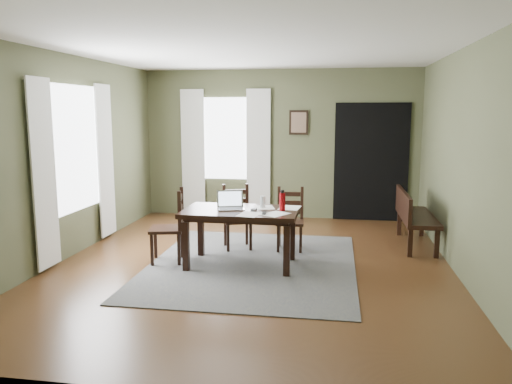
% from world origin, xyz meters
% --- Properties ---
extents(ground, '(5.00, 6.00, 0.01)m').
position_xyz_m(ground, '(0.00, 0.00, -0.01)').
color(ground, '#492C16').
extents(room_shell, '(5.02, 6.02, 2.71)m').
position_xyz_m(room_shell, '(0.00, 0.00, 1.80)').
color(room_shell, '#4C5135').
rests_on(room_shell, ground).
extents(rug, '(2.60, 3.20, 0.01)m').
position_xyz_m(rug, '(0.00, 0.00, 0.01)').
color(rug, '#454545').
rests_on(rug, ground).
extents(dining_table, '(1.44, 0.87, 0.72)m').
position_xyz_m(dining_table, '(-0.14, -0.05, 0.64)').
color(dining_table, black).
rests_on(dining_table, rug).
extents(chair_end, '(0.50, 0.50, 0.96)m').
position_xyz_m(chair_end, '(-1.07, -0.05, 0.47)').
color(chair_end, black).
rests_on(chair_end, rug).
extents(chair_back_left, '(0.50, 0.50, 0.90)m').
position_xyz_m(chair_back_left, '(-0.35, 0.77, 0.44)').
color(chair_back_left, black).
rests_on(chair_back_left, rug).
extents(chair_back_right, '(0.41, 0.41, 0.88)m').
position_xyz_m(chair_back_right, '(0.41, 0.81, 0.43)').
color(chair_back_right, black).
rests_on(chair_back_right, rug).
extents(bench, '(0.46, 1.42, 0.80)m').
position_xyz_m(bench, '(2.15, 1.30, 0.48)').
color(bench, black).
rests_on(bench, ground).
extents(laptop, '(0.40, 0.35, 0.23)m').
position_xyz_m(laptop, '(-0.28, -0.01, 0.79)').
color(laptop, '#B7B7BC').
rests_on(laptop, dining_table).
extents(computer_mouse, '(0.07, 0.11, 0.03)m').
position_xyz_m(computer_mouse, '(0.04, -0.12, 0.74)').
color(computer_mouse, '#3F3F42').
rests_on(computer_mouse, dining_table).
extents(tv_remote, '(0.06, 0.16, 0.02)m').
position_xyz_m(tv_remote, '(0.19, -0.25, 0.74)').
color(tv_remote, black).
rests_on(tv_remote, dining_table).
extents(drinking_glass, '(0.07, 0.07, 0.15)m').
position_xyz_m(drinking_glass, '(0.11, 0.12, 0.80)').
color(drinking_glass, silver).
rests_on(drinking_glass, dining_table).
extents(water_bottle, '(0.10, 0.10, 0.26)m').
position_xyz_m(water_bottle, '(0.38, -0.02, 0.85)').
color(water_bottle, '#9B0B11').
rests_on(water_bottle, dining_table).
extents(paper_b, '(0.38, 0.40, 0.00)m').
position_xyz_m(paper_b, '(0.32, -0.26, 0.73)').
color(paper_b, white).
rests_on(paper_b, dining_table).
extents(paper_c, '(0.30, 0.34, 0.00)m').
position_xyz_m(paper_c, '(0.14, 0.13, 0.73)').
color(paper_c, white).
rests_on(paper_c, dining_table).
extents(paper_d, '(0.29, 0.36, 0.00)m').
position_xyz_m(paper_d, '(0.46, 0.16, 0.73)').
color(paper_d, white).
rests_on(paper_d, dining_table).
extents(paper_e, '(0.29, 0.35, 0.00)m').
position_xyz_m(paper_e, '(0.02, -0.33, 0.73)').
color(paper_e, white).
rests_on(paper_e, dining_table).
extents(window_left, '(0.01, 1.30, 1.70)m').
position_xyz_m(window_left, '(-2.47, 0.20, 1.45)').
color(window_left, white).
rests_on(window_left, ground).
extents(window_back, '(1.00, 0.01, 1.50)m').
position_xyz_m(window_back, '(-1.00, 2.97, 1.45)').
color(window_back, white).
rests_on(window_back, ground).
extents(curtain_left_near, '(0.03, 0.48, 2.30)m').
position_xyz_m(curtain_left_near, '(-2.44, -0.62, 1.20)').
color(curtain_left_near, silver).
rests_on(curtain_left_near, ground).
extents(curtain_left_far, '(0.03, 0.48, 2.30)m').
position_xyz_m(curtain_left_far, '(-2.44, 1.02, 1.20)').
color(curtain_left_far, silver).
rests_on(curtain_left_far, ground).
extents(curtain_back_left, '(0.44, 0.03, 2.30)m').
position_xyz_m(curtain_back_left, '(-1.62, 2.94, 1.20)').
color(curtain_back_left, silver).
rests_on(curtain_back_left, ground).
extents(curtain_back_right, '(0.44, 0.03, 2.30)m').
position_xyz_m(curtain_back_right, '(-0.38, 2.94, 1.20)').
color(curtain_back_right, silver).
rests_on(curtain_back_right, ground).
extents(framed_picture, '(0.34, 0.03, 0.44)m').
position_xyz_m(framed_picture, '(0.35, 2.97, 1.75)').
color(framed_picture, black).
rests_on(framed_picture, ground).
extents(doorway_back, '(1.30, 0.03, 2.10)m').
position_xyz_m(doorway_back, '(1.65, 2.97, 1.05)').
color(doorway_back, black).
rests_on(doorway_back, ground).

